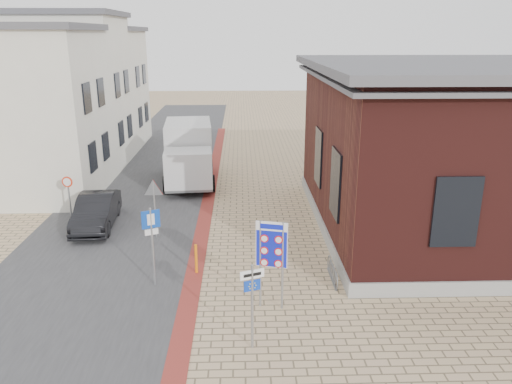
# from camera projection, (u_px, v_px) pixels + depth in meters

# --- Properties ---
(ground) EXTENTS (120.00, 120.00, 0.00)m
(ground) POSITION_uv_depth(u_px,v_px,m) (255.00, 316.00, 14.50)
(ground) COLOR tan
(ground) RESTS_ON ground
(road_strip) EXTENTS (7.00, 60.00, 0.02)m
(road_strip) POSITION_uv_depth(u_px,v_px,m) (152.00, 176.00, 28.63)
(road_strip) COLOR #38383A
(road_strip) RESTS_ON ground
(curb_strip) EXTENTS (0.60, 40.00, 0.02)m
(curb_strip) POSITION_uv_depth(u_px,v_px,m) (207.00, 204.00, 23.96)
(curb_strip) COLOR maroon
(curb_strip) RESTS_ON ground
(brick_building) EXTENTS (13.00, 13.00, 6.80)m
(brick_building) POSITION_uv_depth(u_px,v_px,m) (470.00, 145.00, 20.37)
(brick_building) COLOR gray
(brick_building) RESTS_ON ground
(townhouse_near) EXTENTS (7.40, 6.40, 8.30)m
(townhouse_near) POSITION_uv_depth(u_px,v_px,m) (23.00, 112.00, 24.35)
(townhouse_near) COLOR silver
(townhouse_near) RESTS_ON ground
(townhouse_mid) EXTENTS (7.40, 6.40, 9.10)m
(townhouse_mid) POSITION_uv_depth(u_px,v_px,m) (64.00, 91.00, 29.94)
(townhouse_mid) COLOR silver
(townhouse_mid) RESTS_ON ground
(townhouse_far) EXTENTS (7.40, 6.40, 8.30)m
(townhouse_far) POSITION_uv_depth(u_px,v_px,m) (92.00, 87.00, 35.78)
(townhouse_far) COLOR silver
(townhouse_far) RESTS_ON ground
(bike_rack) EXTENTS (0.08, 1.80, 0.60)m
(bike_rack) POSITION_uv_depth(u_px,v_px,m) (332.00, 272.00, 16.60)
(bike_rack) COLOR slate
(bike_rack) RESTS_ON ground
(sedan) EXTENTS (1.75, 4.26, 1.37)m
(sedan) POSITION_uv_depth(u_px,v_px,m) (96.00, 211.00, 21.05)
(sedan) COLOR black
(sedan) RESTS_ON ground
(box_truck) EXTENTS (3.01, 6.29, 3.19)m
(box_truck) POSITION_uv_depth(u_px,v_px,m) (189.00, 153.00, 27.17)
(box_truck) COLOR slate
(box_truck) RESTS_ON ground
(border_sign) EXTENTS (0.92, 0.27, 2.74)m
(border_sign) POSITION_uv_depth(u_px,v_px,m) (272.00, 247.00, 14.40)
(border_sign) COLOR gray
(border_sign) RESTS_ON ground
(essen_sign) EXTENTS (0.61, 0.26, 2.37)m
(essen_sign) POSITION_uv_depth(u_px,v_px,m) (252.00, 294.00, 12.60)
(essen_sign) COLOR gray
(essen_sign) RESTS_ON ground
(parking_sign) EXTENTS (0.55, 0.28, 2.66)m
(parking_sign) POSITION_uv_depth(u_px,v_px,m) (152.00, 233.00, 15.76)
(parking_sign) COLOR gray
(parking_sign) RESTS_ON ground
(yield_sign) EXTENTS (0.84, 0.07, 2.38)m
(yield_sign) POSITION_uv_depth(u_px,v_px,m) (154.00, 195.00, 19.56)
(yield_sign) COLOR gray
(yield_sign) RESTS_ON ground
(speed_sign) EXTENTS (0.48, 0.10, 2.02)m
(speed_sign) POSITION_uv_depth(u_px,v_px,m) (69.00, 192.00, 21.49)
(speed_sign) COLOR gray
(speed_sign) RESTS_ON ground
(bollard) EXTENTS (0.12, 0.12, 1.06)m
(bollard) POSITION_uv_depth(u_px,v_px,m) (196.00, 259.00, 16.95)
(bollard) COLOR orange
(bollard) RESTS_ON ground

